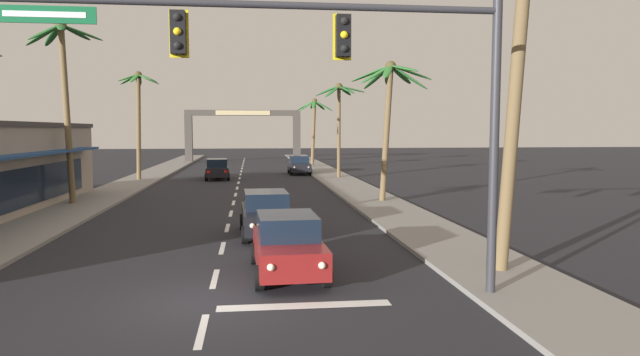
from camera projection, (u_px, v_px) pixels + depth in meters
ground_plane at (209, 301)px, 13.27m from camera, size 220.00×220.00×0.00m
sidewalk_right at (365, 196)px, 33.99m from camera, size 3.20×110.00×0.14m
sidewalk_left at (96, 199)px, 32.12m from camera, size 3.20×110.00×0.14m
lane_markings at (242, 200)px, 32.26m from camera, size 4.28×86.15×0.01m
traffic_signal_mast at (351, 71)px, 12.72m from camera, size 11.13×0.41×7.37m
sedan_lead_at_stop_bar at (288, 244)px, 15.68m from camera, size 2.06×4.49×1.68m
sedan_third_in_queue at (266, 213)px, 21.51m from camera, size 2.08×4.50×1.68m
sedan_oncoming_far at (217, 169)px, 45.85m from camera, size 2.14×4.52×1.68m
sedan_parked_nearest_kerb at (299, 165)px, 51.30m from camera, size 1.98×4.46×1.68m
palm_left_second at (64, 75)px, 29.48m from camera, size 4.05×4.10×9.73m
palm_left_third at (139, 104)px, 43.93m from camera, size 3.17×3.18×8.57m
palm_right_nearest at (520, 41)px, 15.24m from camera, size 3.18×3.02×9.76m
palm_right_second at (390, 95)px, 30.69m from camera, size 4.16×4.53×7.76m
palm_right_third at (339, 107)px, 45.99m from camera, size 4.19×3.74×7.83m
palm_right_farthest at (314, 118)px, 61.39m from camera, size 4.06×4.28×7.44m
town_gateway_arch at (243, 128)px, 70.56m from camera, size 14.34×0.90×6.49m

